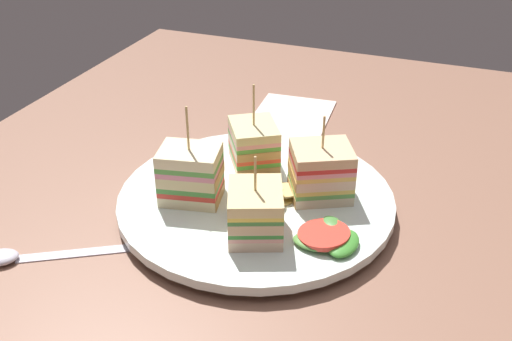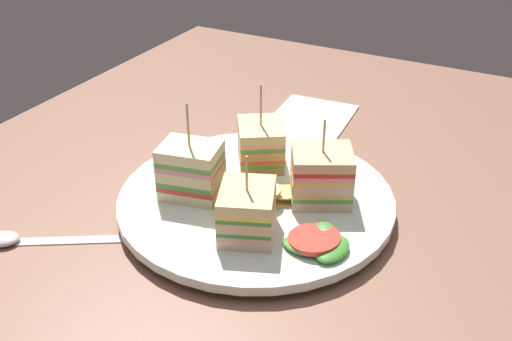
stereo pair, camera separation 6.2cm
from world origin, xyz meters
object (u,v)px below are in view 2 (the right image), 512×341
sandwich_wedge_3 (191,171)px  napkin (311,117)px  chip_pile (269,192)px  sandwich_wedge_1 (321,176)px  sandwich_wedge_2 (261,145)px  plate (256,200)px  sandwich_wedge_0 (247,211)px  spoon (27,239)px

sandwich_wedge_3 → napkin: size_ratio=0.82×
sandwich_wedge_3 → chip_pile: sandwich_wedge_3 is taller
sandwich_wedge_1 → sandwich_wedge_2: 9.61cm
sandwich_wedge_2 → napkin: bearing=150.9°
plate → sandwich_wedge_2: size_ratio=3.00×
sandwich_wedge_0 → napkin: bearing=-10.5°
sandwich_wedge_1 → plate: bearing=-5.2°
sandwich_wedge_1 → spoon: 30.15cm
sandwich_wedge_2 → spoon: 26.72cm
sandwich_wedge_2 → napkin: sandwich_wedge_2 is taller
plate → sandwich_wedge_0: size_ratio=3.47×
spoon → napkin: size_ratio=1.11×
chip_pile → spoon: 24.65cm
spoon → sandwich_wedge_2: bearing=-154.4°
sandwich_wedge_3 → napkin: sandwich_wedge_3 is taller
chip_pile → napkin: 24.32cm
napkin → spoon: bearing=160.6°
sandwich_wedge_1 → sandwich_wedge_2: sandwich_wedge_2 is taller
chip_pile → napkin: size_ratio=0.52×
sandwich_wedge_2 → sandwich_wedge_3: bearing=-52.4°
sandwich_wedge_1 → sandwich_wedge_2: bearing=-49.6°
sandwich_wedge_3 → plate: bearing=14.6°
sandwich_wedge_1 → spoon: sandwich_wedge_1 is taller
sandwich_wedge_3 → spoon: sandwich_wedge_3 is taller
plate → napkin: plate is taller
spoon → sandwich_wedge_1: bearing=-172.8°
plate → sandwich_wedge_2: 7.44cm
plate → sandwich_wedge_3: sandwich_wedge_3 is taller
sandwich_wedge_1 → sandwich_wedge_3: 13.45cm
sandwich_wedge_0 → napkin: size_ratio=0.66×
sandwich_wedge_2 → sandwich_wedge_3: 9.81cm
plate → sandwich_wedge_0: sandwich_wedge_0 is taller
sandwich_wedge_1 → sandwich_wedge_3: sandwich_wedge_3 is taller
sandwich_wedge_3 → chip_pile: 8.37cm
sandwich_wedge_2 → sandwich_wedge_3: size_ratio=0.93×
plate → sandwich_wedge_3: bearing=116.6°
sandwich_wedge_2 → spoon: size_ratio=0.69×
sandwich_wedge_2 → napkin: 17.66cm
chip_pile → spoon: chip_pile is taller
plate → sandwich_wedge_1: sandwich_wedge_1 is taller
spoon → chip_pile: bearing=-171.3°
sandwich_wedge_0 → sandwich_wedge_1: sandwich_wedge_1 is taller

